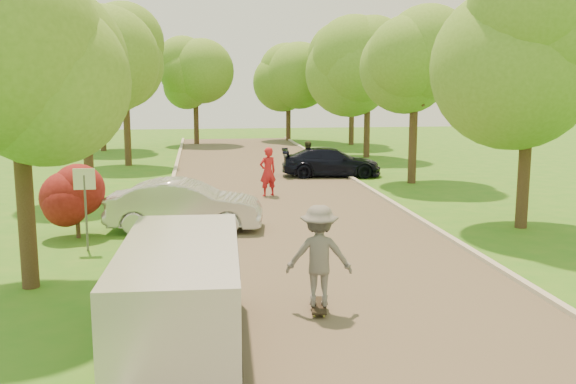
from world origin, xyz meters
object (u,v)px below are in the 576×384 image
skateboarder (319,256)px  person_olive (307,159)px  street_sign (85,192)px  person_striped (268,172)px  dark_sedan (331,162)px  longboard (319,306)px  minivan (181,294)px  silver_sedan (185,205)px

skateboarder → person_olive: bearing=-89.5°
street_sign → person_striped: 9.42m
dark_sedan → skateboarder: bearing=173.6°
street_sign → longboard: 7.54m
minivan → longboard: bearing=31.5°
person_striped → person_olive: 5.83m
minivan → skateboarder: size_ratio=2.49×
silver_sedan → person_striped: bearing=-22.1°
dark_sedan → skateboarder: skateboarder is taller
skateboarder → person_olive: size_ratio=1.18×
longboard → silver_sedan: bearing=-60.7°
longboard → dark_sedan: bearing=-93.0°
longboard → person_olive: (2.85, 18.16, 0.72)m
street_sign → skateboarder: 7.41m
street_sign → silver_sedan: bearing=39.6°
minivan → skateboarder: 2.94m
dark_sedan → longboard: bearing=173.6°
silver_sedan → skateboarder: (2.66, -7.36, 0.35)m
silver_sedan → person_striped: size_ratio=2.40×
silver_sedan → skateboarder: bearing=-153.1°
silver_sedan → person_olive: person_olive is taller
street_sign → dark_sedan: (9.10, 12.51, -0.89)m
minivan → dark_sedan: 20.30m
street_sign → person_olive: (8.01, 12.86, -0.74)m
longboard → skateboarder: skateboarder is taller
street_sign → longboard: bearing=-45.7°
minivan → person_striped: person_striped is taller
silver_sedan → person_striped: person_striped is taller
skateboarder → person_striped: size_ratio=1.02×
street_sign → minivan: street_sign is taller
skateboarder → person_striped: skateboarder is taller
minivan → dark_sedan: bearing=73.7°
dark_sedan → person_olive: (-1.09, 0.35, 0.15)m
dark_sedan → street_sign: bearing=150.0°
minivan → silver_sedan: bearing=93.0°
skateboarder → person_striped: (0.41, 12.86, -0.15)m
person_olive → longboard: bearing=51.1°
person_striped → person_olive: bearing=-136.7°
street_sign → longboard: size_ratio=2.11×
minivan → longboard: (2.56, 1.43, -0.83)m
skateboarder → person_striped: bearing=-82.4°
silver_sedan → longboard: size_ratio=4.44×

